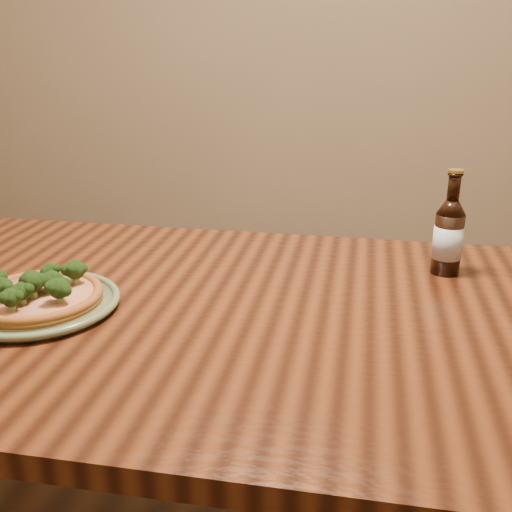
% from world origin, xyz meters
% --- Properties ---
extents(table, '(1.60, 0.90, 0.75)m').
position_xyz_m(table, '(0.00, 0.10, 0.66)').
color(table, '#4A230F').
rests_on(table, ground).
extents(plate, '(0.29, 0.29, 0.02)m').
position_xyz_m(plate, '(-0.28, 0.03, 0.76)').
color(plate, '#5C6C4A').
rests_on(plate, table).
extents(pizza, '(0.23, 0.23, 0.07)m').
position_xyz_m(pizza, '(-0.28, 0.03, 0.78)').
color(pizza, brown).
rests_on(pizza, plate).
extents(beer_bottle, '(0.06, 0.06, 0.22)m').
position_xyz_m(beer_bottle, '(0.47, 0.35, 0.83)').
color(beer_bottle, black).
rests_on(beer_bottle, table).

